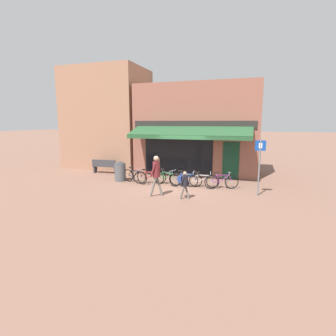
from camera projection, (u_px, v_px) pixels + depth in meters
name	position (u px, v px, depth m)	size (l,w,h in m)	color
ground_plane	(175.00, 187.00, 12.97)	(160.00, 160.00, 0.00)	brown
shop_front	(197.00, 129.00, 16.43)	(7.50, 4.54, 5.46)	#8E5647
neighbour_building	(108.00, 119.00, 18.82)	(5.39, 4.00, 6.84)	#9E7056
bike_rack_rail	(177.00, 175.00, 13.42)	(5.08, 0.04, 0.57)	#47494F
bicycle_black	(135.00, 176.00, 13.82)	(1.64, 0.80, 0.84)	black
bicycle_red	(150.00, 177.00, 13.62)	(1.67, 0.59, 0.80)	black
bicycle_green	(166.00, 178.00, 13.37)	(1.62, 0.79, 0.82)	black
bicycle_blue	(186.00, 179.00, 13.10)	(1.66, 0.52, 0.80)	black
bicycle_silver	(202.00, 181.00, 12.85)	(1.67, 0.52, 0.80)	black
bicycle_purple	(221.00, 181.00, 12.64)	(1.61, 0.82, 0.84)	black
pedestrian_adult	(156.00, 171.00, 11.25)	(0.57, 0.55, 1.78)	slate
pedestrian_child	(184.00, 182.00, 10.89)	(0.49, 0.40, 1.18)	slate
litter_bin	(120.00, 171.00, 14.28)	(0.61, 0.61, 1.09)	#515459
parking_sign	(260.00, 161.00, 11.25)	(0.44, 0.07, 2.48)	slate
park_bench	(105.00, 166.00, 16.42)	(1.62, 0.52, 0.87)	#38383D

